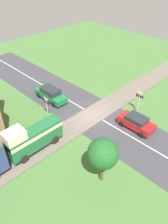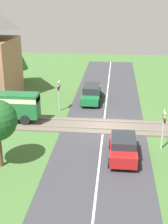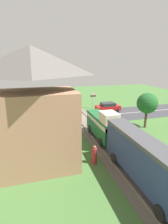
# 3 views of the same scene
# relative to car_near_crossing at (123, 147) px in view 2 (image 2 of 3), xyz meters

# --- Properties ---
(ground_plane) EXTENTS (60.00, 60.00, 0.00)m
(ground_plane) POSITION_rel_car_near_crossing_xyz_m (4.71, 1.44, -0.79)
(ground_plane) COLOR #426B33
(road_surface) EXTENTS (48.00, 6.40, 0.02)m
(road_surface) POSITION_rel_car_near_crossing_xyz_m (4.71, 1.44, -0.78)
(road_surface) COLOR #38383D
(road_surface) RESTS_ON ground_plane
(track_bed) EXTENTS (2.80, 48.00, 0.24)m
(track_bed) POSITION_rel_car_near_crossing_xyz_m (4.71, 1.44, -0.72)
(track_bed) COLOR #665B51
(track_bed) RESTS_ON ground_plane
(car_near_crossing) EXTENTS (3.78, 1.82, 1.49)m
(car_near_crossing) POSITION_rel_car_near_crossing_xyz_m (0.00, 0.00, 0.00)
(car_near_crossing) COLOR #A81919
(car_near_crossing) RESTS_ON ground_plane
(car_far_side) EXTENTS (4.59, 1.79, 1.61)m
(car_far_side) POSITION_rel_car_near_crossing_xyz_m (10.67, 2.88, 0.04)
(car_far_side) COLOR #197038
(car_far_side) RESTS_ON ground_plane
(crossing_signal_west_approach) EXTENTS (0.90, 0.18, 2.74)m
(crossing_signal_west_approach) POSITION_rel_car_near_crossing_xyz_m (1.55, -2.61, 0.98)
(crossing_signal_west_approach) COLOR #B7B7B7
(crossing_signal_west_approach) RESTS_ON ground_plane
(crossing_signal_east_approach) EXTENTS (0.90, 0.18, 2.74)m
(crossing_signal_east_approach) POSITION_rel_car_near_crossing_xyz_m (7.87, 5.49, 0.98)
(crossing_signal_east_approach) COLOR #B7B7B7
(crossing_signal_east_approach) RESTS_ON ground_plane
(tree_by_station) EXTENTS (2.55, 2.55, 4.72)m
(tree_by_station) POSITION_rel_car_near_crossing_xyz_m (16.26, 11.84, 2.39)
(tree_by_station) COLOR brown
(tree_by_station) RESTS_ON ground_plane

